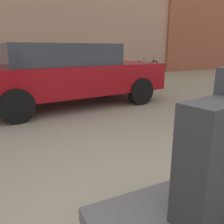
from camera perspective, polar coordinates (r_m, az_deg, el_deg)
luggage_cart at (r=1.69m, az=20.12°, el=-24.08°), size 1.29×0.74×0.34m
suitcase_charcoal_rear_right at (r=1.44m, az=22.49°, el=-11.54°), size 0.42×0.28×0.71m
parked_car at (r=5.63m, az=-10.59°, el=9.32°), size 4.46×2.26×1.42m
bicycle_leaning at (r=12.46m, az=8.46°, el=10.72°), size 1.76×0.24×0.96m
bollard_kerb_near at (r=9.79m, az=-8.13°, el=9.36°), size 0.22×0.22×0.68m
bollard_kerb_mid at (r=10.26m, az=-1.30°, el=9.77°), size 0.22×0.22×0.68m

